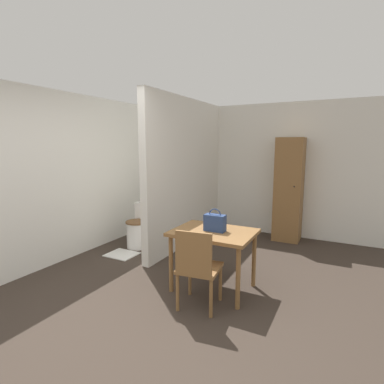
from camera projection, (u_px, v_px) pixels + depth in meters
ground_plane at (122, 329)px, 2.84m from camera, size 16.00×16.00×0.00m
wall_back at (248, 169)px, 6.00m from camera, size 4.86×0.12×2.50m
wall_left at (103, 173)px, 5.21m from camera, size 0.12×4.78×2.50m
partition_wall at (187, 173)px, 5.18m from camera, size 0.12×2.49×2.50m
dining_table at (214, 238)px, 3.55m from camera, size 0.95×0.71×0.73m
wooden_chair at (198, 266)px, 3.13m from camera, size 0.48×0.48×0.88m
toilet at (140, 228)px, 5.13m from camera, size 0.39×0.54×0.74m
handbag at (215, 223)px, 3.51m from camera, size 0.25×0.12×0.27m
wooden_cabinet at (289, 190)px, 5.39m from camera, size 0.46×0.47×1.86m
bath_mat at (122, 254)px, 4.76m from camera, size 0.46×0.40×0.01m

